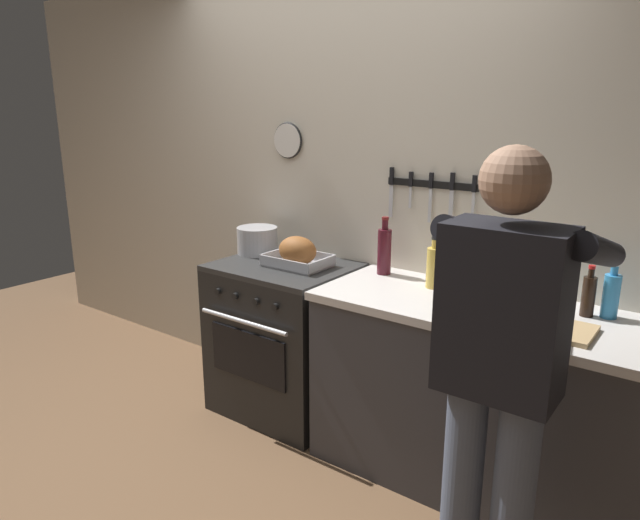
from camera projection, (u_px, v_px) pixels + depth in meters
name	position (u px, v px, depth m)	size (l,w,h in m)	color
ground_plane	(183.00, 510.00, 2.58)	(8.00, 8.00, 0.00)	brown
wall_back	(352.00, 190.00, 3.29)	(6.00, 0.13, 2.60)	beige
counter_block	(529.00, 412.00, 2.54)	(2.03, 0.65, 0.90)	#38383D
stove	(285.00, 338.00, 3.36)	(0.76, 0.67, 0.90)	black
person_cook	(500.00, 364.00, 1.87)	(0.51, 0.63, 1.66)	#4C566B
roasting_pan	(298.00, 253.00, 3.19)	(0.35, 0.26, 0.17)	#B7B7BC
stock_pot	(257.00, 240.00, 3.48)	(0.25, 0.25, 0.16)	#B7B7BC
cutting_board	(546.00, 327.00, 2.29)	(0.36, 0.24, 0.02)	tan
bottle_soy_sauce	(589.00, 295.00, 2.42)	(0.06, 0.06, 0.22)	black
bottle_dish_soap	(611.00, 295.00, 2.40)	(0.07, 0.07, 0.24)	#338CCC
bottle_wine_red	(384.00, 250.00, 3.03)	(0.07, 0.07, 0.31)	#47141E
bottle_vinegar	(504.00, 284.00, 2.58)	(0.07, 0.07, 0.23)	#997F4C
bottle_hot_sauce	(458.00, 277.00, 2.74)	(0.05, 0.05, 0.18)	red
bottle_cooking_oil	(434.00, 267.00, 2.80)	(0.08, 0.08, 0.26)	gold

